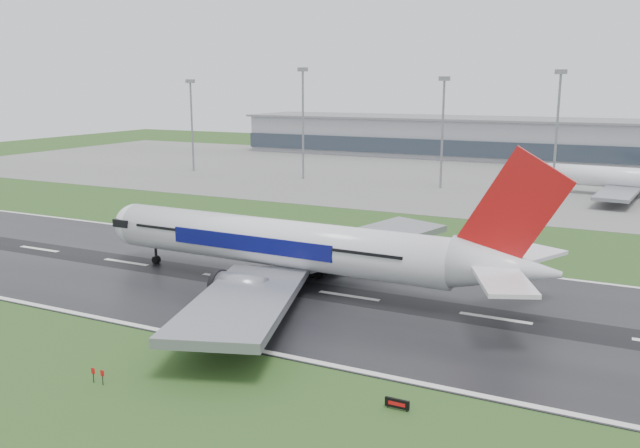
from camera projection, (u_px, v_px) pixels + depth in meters
The scene contains 11 objects.
ground at pixel (349, 297), 90.98m from camera, with size 520.00×520.00×0.00m, color #24471A.
runway at pixel (349, 296), 90.97m from camera, with size 400.00×45.00×0.10m, color black.
apron at pixel (514, 180), 200.69m from camera, with size 400.00×130.00×0.08m, color slate.
terminal at pixel (544, 141), 251.80m from camera, with size 240.00×36.00×15.00m, color gray.
main_airliner at pixel (304, 217), 92.89m from camera, with size 69.63×66.31×20.56m, color white, non-canonical shape.
parked_airliner at pixel (625, 167), 170.55m from camera, with size 52.71×49.07×15.45m, color white, non-canonical shape.
runway_sign at pixel (397, 404), 59.29m from camera, with size 2.30×0.26×1.04m, color black, non-canonical shape.
floodmast_0 at pixel (192, 128), 219.43m from camera, with size 0.64×0.64×29.11m, color gray.
floodmast_1 at pixel (303, 126), 201.04m from camera, with size 0.64×0.64×32.47m, color gray.
floodmast_2 at pixel (442, 135), 182.51m from camera, with size 0.64×0.64×29.63m, color gray.
floodmast_3 at pixel (556, 136), 169.40m from camera, with size 0.64×0.64×31.21m, color gray.
Camera 1 is at (34.76, -79.75, 28.73)m, focal length 37.00 mm.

